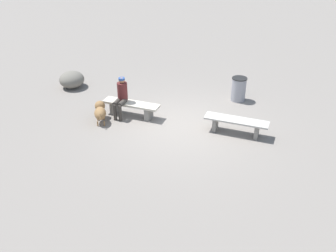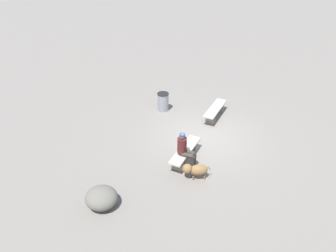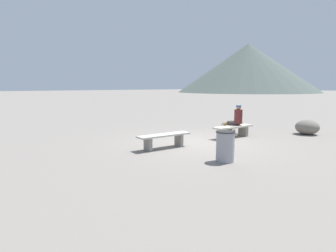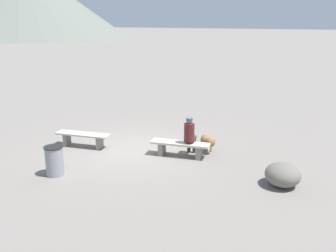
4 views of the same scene
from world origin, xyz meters
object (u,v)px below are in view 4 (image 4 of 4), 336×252
Objects in this scene: bench_right at (180,147)px; trash_bin at (54,161)px; dog at (208,141)px; seated_person at (190,134)px; boulder at (283,175)px; bench_left at (83,137)px.

trash_bin is at bearing -141.21° from bench_right.
dog is 1.00× the size of trash_bin.
bench_right is at bearing -162.39° from seated_person.
bench_right is at bearing 156.99° from boulder.
boulder reaches higher than bench_right.
seated_person reaches higher than trash_bin.
seated_person reaches higher than bench_left.
boulder reaches higher than bench_left.
dog is at bearing 10.26° from bench_left.
boulder is (2.84, -1.42, -0.42)m from seated_person.
dog reaches higher than bench_left.
bench_left is at bearing -179.88° from seated_person.
seated_person is 1.33× the size of boulder.
boulder is (6.11, 1.07, -0.11)m from trash_bin.
boulder is (6.51, -1.27, -0.04)m from bench_left.
dog is 0.87× the size of boulder.
trash_bin reaches higher than bench_left.
trash_bin is at bearing -170.04° from boulder.
dog is at bearing 139.75° from boulder.
bench_left is 6.63m from boulder.
bench_right is (3.39, 0.05, -0.02)m from bench_left.
seated_person is at bearing 2.51° from bench_left.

